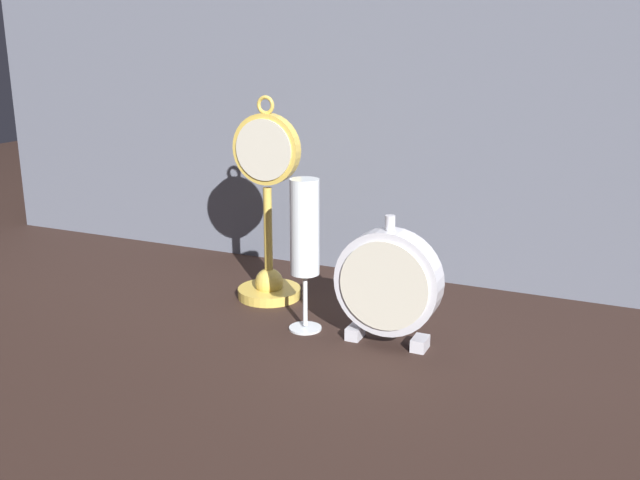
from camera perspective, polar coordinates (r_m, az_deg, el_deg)
name	(u,v)px	position (r m, az deg, el deg)	size (l,w,h in m)	color
ground_plane	(297,336)	(1.05, -1.82, -7.65)	(4.00, 4.00, 0.00)	black
fabric_backdrop_drape	(378,94)	(1.26, 4.69, 11.60)	(1.71, 0.01, 0.65)	slate
pocket_watch_on_stand	(268,222)	(1.16, -4.21, 1.43)	(0.11, 0.10, 0.33)	gold
mantel_clock_silver	(388,283)	(0.99, 5.47, -3.47)	(0.15, 0.04, 0.19)	silver
champagne_flute	(305,237)	(1.02, -1.23, 0.26)	(0.05, 0.05, 0.23)	silver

